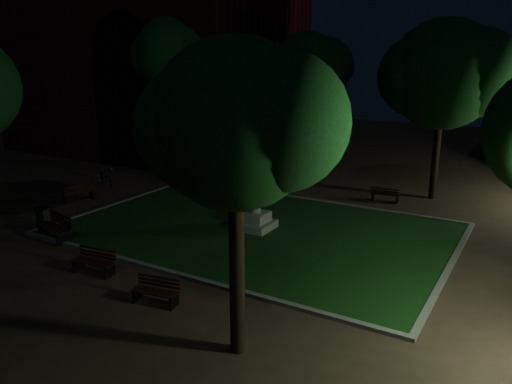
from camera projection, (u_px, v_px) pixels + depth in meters
ground at (228, 246)px, 18.85m from camera, size 80.00×80.00×0.00m
lawn at (255, 229)px, 20.50m from camera, size 15.00×10.00×0.08m
lawn_kerb at (255, 229)px, 20.50m from camera, size 15.40×10.40×0.12m
monument at (255, 208)px, 20.26m from camera, size 1.40×1.40×3.20m
building_main at (150, 50)px, 36.14m from camera, size 20.00×12.00×15.00m
tree_north_wl at (278, 80)px, 27.59m from camera, size 4.74×3.87×7.60m
tree_north_er at (446, 75)px, 23.50m from camera, size 6.43×5.25×8.71m
tree_se at (238, 125)px, 10.65m from camera, size 4.63×3.78×7.40m
tree_nw at (179, 57)px, 29.14m from camera, size 6.05×4.94×9.35m
tree_far_north at (308, 68)px, 29.36m from camera, size 5.15×4.21×8.35m
tree_extra at (233, 85)px, 27.77m from camera, size 5.87×4.79×7.75m
lamppost_nw at (161, 122)px, 31.89m from camera, size 1.18×0.28×3.99m
bench_near_left at (94, 262)px, 16.38m from camera, size 1.54×0.70×0.82m
bench_near_right at (156, 292)px, 14.38m from camera, size 1.46×0.73×0.77m
bench_west_near at (56, 228)px, 19.41m from camera, size 1.89×1.00×0.99m
bench_left_side at (78, 193)px, 24.63m from camera, size 1.04×1.57×0.81m
bench_far_side at (385, 195)px, 24.43m from camera, size 1.39×0.56×0.75m
trash_bin at (44, 217)px, 20.83m from camera, size 0.55×0.55×0.84m
bicycle at (104, 177)px, 27.47m from camera, size 2.00×1.30×0.99m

